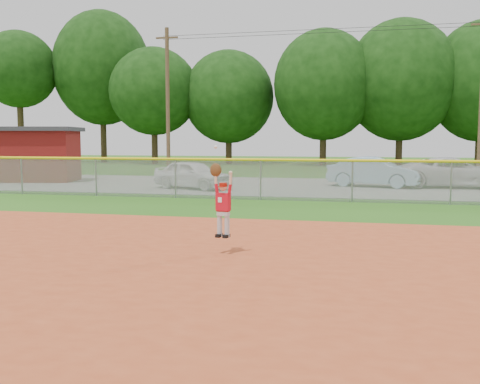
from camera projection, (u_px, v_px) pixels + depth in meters
name	position (u px, v px, depth m)	size (l,w,h in m)	color
ground	(167.00, 258.00, 10.19)	(120.00, 120.00, 0.00)	#275B14
clay_infield	(90.00, 304.00, 7.27)	(24.00, 16.00, 0.04)	#AC411F
parking_strip	(283.00, 186.00, 25.73)	(44.00, 10.00, 0.03)	gray
car_white_a	(193.00, 174.00, 24.08)	(1.52, 3.78, 1.29)	white
car_blue	(374.00, 172.00, 25.04)	(1.48, 4.24, 1.40)	#90BBD7
car_white_b	(454.00, 172.00, 24.67)	(2.31, 5.02, 1.40)	silver
utility_shed	(42.00, 154.00, 28.35)	(4.42, 3.77, 2.89)	#5C0E0D
outfield_fence	(261.00, 176.00, 19.81)	(40.06, 0.10, 1.55)	gray
power_lines	(315.00, 97.00, 30.88)	(19.40, 0.24, 9.00)	#4C3823
tree_line	(330.00, 78.00, 46.06)	(62.37, 13.00, 14.43)	#422D1C
ballplayer	(222.00, 201.00, 10.32)	(0.48, 0.25, 1.78)	silver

